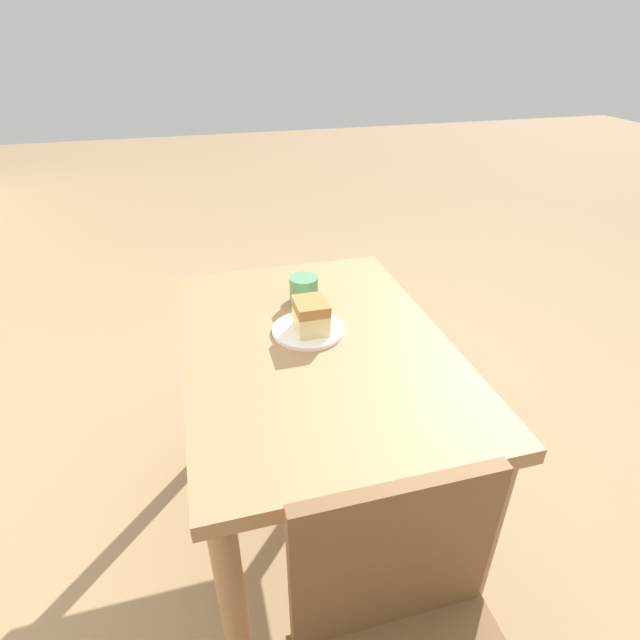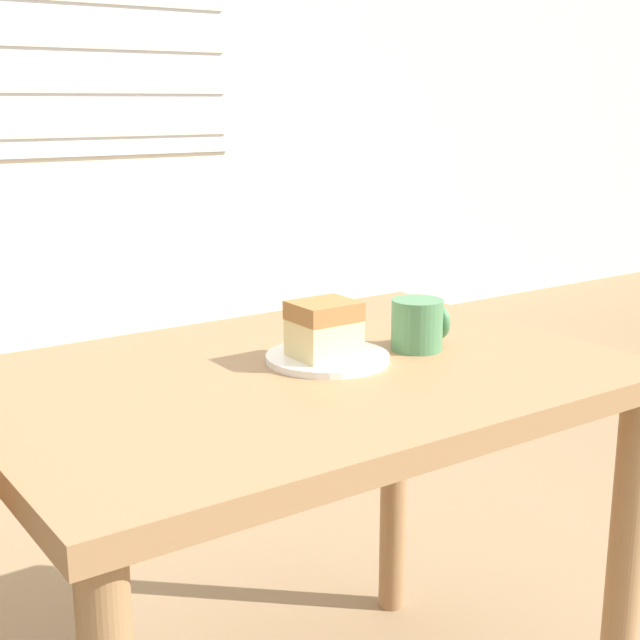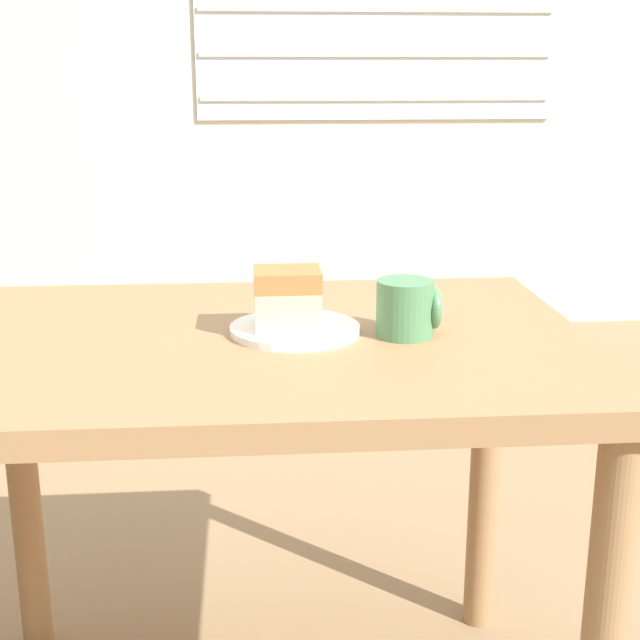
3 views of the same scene
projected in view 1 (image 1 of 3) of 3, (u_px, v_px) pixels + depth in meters
ground_plane at (415, 464)px, 1.96m from camera, size 14.00×14.00×0.00m
dining_table_near at (316, 376)px, 1.42m from camera, size 1.02×0.72×0.74m
plate at (308, 330)px, 1.41m from camera, size 0.20×0.20×0.01m
cake_slice at (311, 316)px, 1.37m from camera, size 0.10×0.09×0.09m
coffee_mug at (304, 290)px, 1.54m from camera, size 0.10×0.09×0.09m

